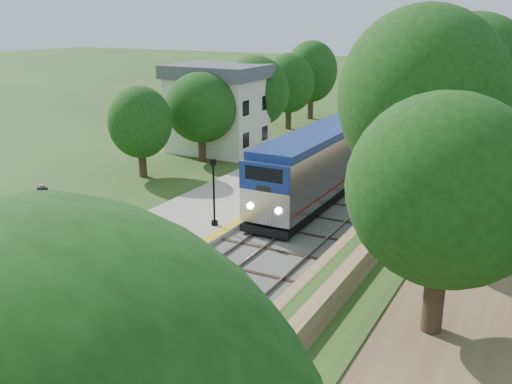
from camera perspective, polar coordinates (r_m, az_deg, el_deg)
The scene contains 11 objects.
ground at distance 23.56m, azimuth -13.59°, elevation -14.68°, with size 320.00×320.00×0.00m, color #2D4C19.
trackbed at distance 76.49m, azimuth 18.98°, elevation 7.17°, with size 9.50×170.00×0.28m.
platform at distance 38.00m, azimuth -3.63°, elevation -1.30°, with size 6.40×68.00×0.38m, color #A09281.
yellow_stripe at distance 36.59m, azimuth 0.17°, elevation -1.69°, with size 0.55×68.00×0.01m, color gold.
station_building at distance 53.19m, azimuth -3.88°, elevation 8.39°, with size 8.60×6.60×8.00m.
signal_gantry at distance 70.88m, azimuth 19.03°, elevation 10.33°, with size 8.40×0.38×6.20m.
trees_behind_platform at distance 43.91m, azimuth -7.21°, elevation 6.99°, with size 7.82×53.32×7.21m.
train at distance 90.84m, azimuth 19.48°, elevation 10.06°, with size 3.17×126.94×4.66m.
lamppost_far at distance 33.31m, azimuth -4.23°, elevation -0.41°, with size 0.40×0.40×4.03m.
signal_platform at distance 23.54m, azimuth -20.05°, elevation -4.54°, with size 0.34×0.27×5.81m.
signal_farside at distance 36.25m, azimuth 15.21°, elevation 3.57°, with size 0.35×0.28×6.45m.
Camera 1 is at (13.85, -14.57, 12.28)m, focal length 40.00 mm.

